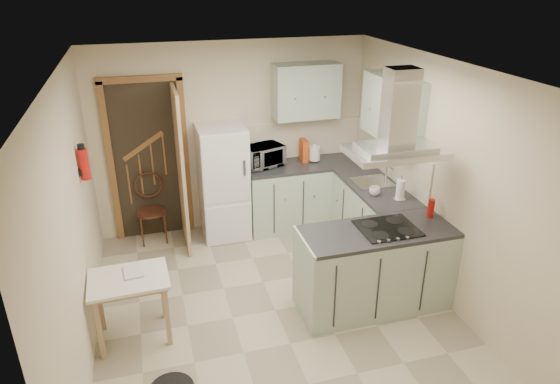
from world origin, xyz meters
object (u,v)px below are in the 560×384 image
object	(u,v)px
bentwood_chair	(151,212)
microwave	(263,156)
fridge	(223,183)
peninsula	(375,268)
drop_leaf_table	(133,308)
extractor_hood	(395,152)

from	to	relation	value
bentwood_chair	microwave	world-z (taller)	microwave
fridge	peninsula	xyz separation A→B (m)	(1.22, -1.98, -0.30)
peninsula	microwave	world-z (taller)	microwave
drop_leaf_table	microwave	xyz separation A→B (m)	(1.77, 1.88, 0.70)
fridge	extractor_hood	world-z (taller)	extractor_hood
microwave	bentwood_chair	bearing A→B (deg)	160.35
extractor_hood	fridge	bearing A→B (deg)	123.79
bentwood_chair	fridge	bearing A→B (deg)	-7.19
fridge	peninsula	bearing A→B (deg)	-58.26
fridge	extractor_hood	xyz separation A→B (m)	(1.32, -1.98, 0.97)
fridge	extractor_hood	size ratio (longest dim) A/B	1.67
peninsula	extractor_hood	distance (m)	1.27
extractor_hood	bentwood_chair	xyz separation A→B (m)	(-2.27, 2.06, -1.31)
drop_leaf_table	bentwood_chair	bearing A→B (deg)	79.94
bentwood_chair	extractor_hood	bearing A→B (deg)	-44.46
fridge	bentwood_chair	xyz separation A→B (m)	(-0.94, 0.08, -0.34)
extractor_hood	bentwood_chair	size ratio (longest dim) A/B	1.09
fridge	bentwood_chair	distance (m)	1.00
drop_leaf_table	microwave	bearing A→B (deg)	44.88
extractor_hood	microwave	distance (m)	2.29
peninsula	fridge	bearing A→B (deg)	121.74
peninsula	extractor_hood	xyz separation A→B (m)	(0.10, 0.00, 1.27)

